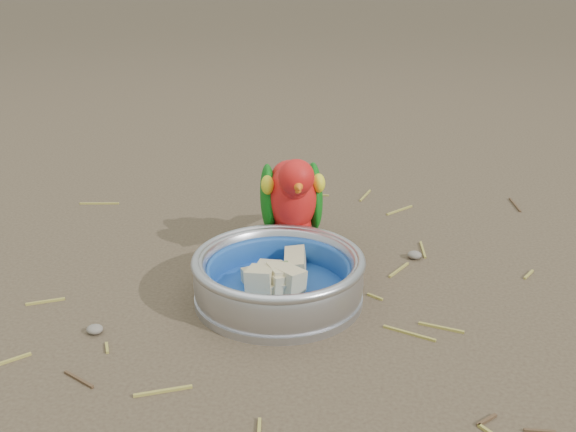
# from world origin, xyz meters

# --- Properties ---
(ground) EXTENTS (60.00, 60.00, 0.00)m
(ground) POSITION_xyz_m (0.00, 0.00, 0.00)
(ground) COLOR #493B2B
(food_bowl) EXTENTS (0.21, 0.21, 0.02)m
(food_bowl) POSITION_xyz_m (0.01, 0.03, 0.01)
(food_bowl) COLOR #B2B2BA
(food_bowl) RESTS_ON ground
(bowl_wall) EXTENTS (0.21, 0.21, 0.04)m
(bowl_wall) POSITION_xyz_m (0.01, 0.03, 0.04)
(bowl_wall) COLOR #B2B2BA
(bowl_wall) RESTS_ON food_bowl
(fruit_wedges) EXTENTS (0.13, 0.13, 0.03)m
(fruit_wedges) POSITION_xyz_m (0.01, 0.03, 0.03)
(fruit_wedges) COLOR #C4B484
(fruit_wedges) RESTS_ON food_bowl
(lory_parrot) EXTENTS (0.13, 0.20, 0.15)m
(lory_parrot) POSITION_xyz_m (0.01, 0.16, 0.08)
(lory_parrot) COLOR red
(lory_parrot) RESTS_ON ground
(ground_debris) EXTENTS (0.90, 0.80, 0.01)m
(ground_debris) POSITION_xyz_m (0.03, 0.01, 0.00)
(ground_debris) COLOR olive
(ground_debris) RESTS_ON ground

